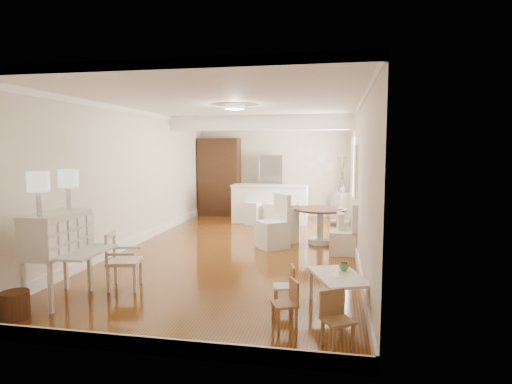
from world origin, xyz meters
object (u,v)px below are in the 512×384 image
(kids_chair_b, at_px, (284,286))
(bar_stool_right, at_px, (273,208))
(slip_chair_near, at_px, (272,221))
(gustavian_armchair, at_px, (124,260))
(kids_chair_c, at_px, (338,320))
(fridge, at_px, (282,186))
(wicker_basket, at_px, (15,305))
(secretary_bureau, at_px, (58,257))
(sideboard, at_px, (341,206))
(slip_chair_far, at_px, (286,223))
(bar_stool_left, at_px, (253,207))
(kids_table, at_px, (338,293))
(dining_table, at_px, (320,226))
(kids_chair_a, at_px, (285,303))
(pantry_cabinet, at_px, (220,177))
(breakfast_counter, at_px, (270,204))

(kids_chair_b, bearing_deg, bar_stool_right, 176.69)
(slip_chair_near, distance_m, bar_stool_right, 2.56)
(gustavian_armchair, relative_size, kids_chair_c, 1.42)
(fridge, bearing_deg, wicker_basket, -104.79)
(secretary_bureau, distance_m, sideboard, 8.05)
(gustavian_armchair, distance_m, slip_chair_far, 3.94)
(wicker_basket, bearing_deg, fridge, 75.21)
(secretary_bureau, relative_size, bar_stool_left, 1.25)
(kids_table, xyz_separation_m, bar_stool_right, (-1.67, 5.70, 0.24))
(kids_chair_c, distance_m, bar_stool_right, 6.90)
(secretary_bureau, height_order, dining_table, secretary_bureau)
(gustavian_armchair, relative_size, sideboard, 0.99)
(gustavian_armchair, distance_m, slip_chair_near, 3.34)
(kids_chair_b, height_order, bar_stool_left, bar_stool_left)
(sideboard, bearing_deg, fridge, 147.61)
(kids_chair_c, xyz_separation_m, bar_stool_right, (-1.66, 6.70, 0.17))
(dining_table, relative_size, bar_stool_right, 1.19)
(slip_chair_near, bearing_deg, sideboard, 119.68)
(bar_stool_right, height_order, fridge, fridge)
(kids_chair_b, bearing_deg, wicker_basket, -85.46)
(kids_chair_a, distance_m, bar_stool_left, 6.52)
(bar_stool_right, height_order, pantry_cabinet, pantry_cabinet)
(secretary_bureau, distance_m, gustavian_armchair, 0.89)
(bar_stool_left, relative_size, bar_stool_right, 1.03)
(pantry_cabinet, height_order, fridge, pantry_cabinet)
(pantry_cabinet, bearing_deg, secretary_bureau, -90.76)
(slip_chair_far, distance_m, breakfast_counter, 2.45)
(kids_chair_c, bearing_deg, pantry_cabinet, 80.41)
(breakfast_counter, bearing_deg, fridge, 79.22)
(bar_stool_left, bearing_deg, sideboard, 42.93)
(gustavian_armchair, relative_size, kids_chair_b, 1.53)
(bar_stool_left, bearing_deg, dining_table, -29.93)
(secretary_bureau, bearing_deg, dining_table, 51.72)
(secretary_bureau, xyz_separation_m, bar_stool_left, (1.42, 6.05, -0.12))
(breakfast_counter, bearing_deg, slip_chair_near, -80.18)
(dining_table, bearing_deg, kids_table, -84.42)
(slip_chair_near, bearing_deg, slip_chair_far, 120.83)
(breakfast_counter, bearing_deg, slip_chair_far, -73.14)
(slip_chair_near, bearing_deg, dining_table, 83.33)
(kids_table, distance_m, kids_chair_a, 0.85)
(kids_table, height_order, pantry_cabinet, pantry_cabinet)
(kids_chair_b, relative_size, pantry_cabinet, 0.23)
(kids_chair_c, bearing_deg, gustavian_armchair, 123.80)
(slip_chair_far, bearing_deg, secretary_bureau, 4.70)
(kids_chair_a, height_order, sideboard, sideboard)
(kids_chair_c, relative_size, slip_chair_far, 0.70)
(breakfast_counter, bearing_deg, kids_chair_c, -75.80)
(slip_chair_near, height_order, breakfast_counter, slip_chair_near)
(secretary_bureau, bearing_deg, kids_table, 5.29)
(wicker_basket, height_order, sideboard, sideboard)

